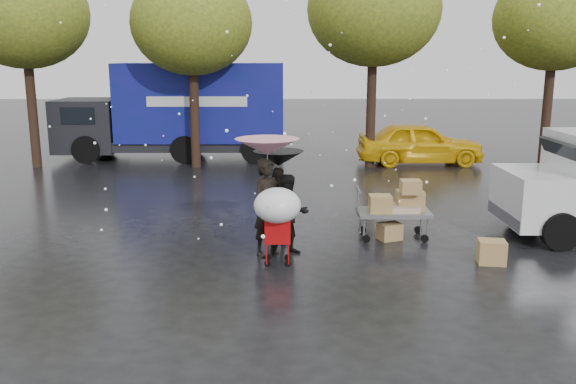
{
  "coord_description": "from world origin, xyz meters",
  "views": [
    {
      "loc": [
        -0.43,
        -10.79,
        3.72
      ],
      "look_at": [
        -0.37,
        1.0,
        1.1
      ],
      "focal_mm": 38.0,
      "sensor_mm": 36.0,
      "label": 1
    }
  ],
  "objects_px": {
    "vendor_cart": "(398,204)",
    "yellow_taxi": "(420,143)",
    "person_pink": "(268,207)",
    "shopping_cart": "(277,210)",
    "blue_truck": "(179,111)",
    "person_black": "(279,206)"
  },
  "relations": [
    {
      "from": "person_black",
      "to": "shopping_cart",
      "type": "height_order",
      "value": "person_black"
    },
    {
      "from": "vendor_cart",
      "to": "shopping_cart",
      "type": "height_order",
      "value": "shopping_cart"
    },
    {
      "from": "vendor_cart",
      "to": "yellow_taxi",
      "type": "relative_size",
      "value": 0.35
    },
    {
      "from": "person_pink",
      "to": "yellow_taxi",
      "type": "bearing_deg",
      "value": 19.75
    },
    {
      "from": "vendor_cart",
      "to": "yellow_taxi",
      "type": "xyz_separation_m",
      "value": [
        2.42,
        9.04,
        0.02
      ]
    },
    {
      "from": "blue_truck",
      "to": "shopping_cart",
      "type": "bearing_deg",
      "value": -72.76
    },
    {
      "from": "shopping_cart",
      "to": "yellow_taxi",
      "type": "xyz_separation_m",
      "value": [
        4.9,
        10.8,
        -0.32
      ]
    },
    {
      "from": "person_black",
      "to": "vendor_cart",
      "type": "bearing_deg",
      "value": -146.77
    },
    {
      "from": "vendor_cart",
      "to": "person_black",
      "type": "bearing_deg",
      "value": -171.17
    },
    {
      "from": "person_black",
      "to": "shopping_cart",
      "type": "bearing_deg",
      "value": 114.08
    },
    {
      "from": "blue_truck",
      "to": "person_pink",
      "type": "bearing_deg",
      "value": -72.64
    },
    {
      "from": "shopping_cart",
      "to": "blue_truck",
      "type": "bearing_deg",
      "value": 107.24
    },
    {
      "from": "person_pink",
      "to": "shopping_cart",
      "type": "xyz_separation_m",
      "value": [
        0.19,
        -0.71,
        0.13
      ]
    },
    {
      "from": "person_pink",
      "to": "blue_truck",
      "type": "height_order",
      "value": "blue_truck"
    },
    {
      "from": "shopping_cart",
      "to": "blue_truck",
      "type": "relative_size",
      "value": 0.18
    },
    {
      "from": "shopping_cart",
      "to": "yellow_taxi",
      "type": "relative_size",
      "value": 0.34
    },
    {
      "from": "vendor_cart",
      "to": "yellow_taxi",
      "type": "bearing_deg",
      "value": 75.03
    },
    {
      "from": "person_pink",
      "to": "person_black",
      "type": "distance_m",
      "value": 0.72
    },
    {
      "from": "person_black",
      "to": "blue_truck",
      "type": "bearing_deg",
      "value": -46.26
    },
    {
      "from": "vendor_cart",
      "to": "yellow_taxi",
      "type": "height_order",
      "value": "yellow_taxi"
    },
    {
      "from": "person_pink",
      "to": "shopping_cart",
      "type": "distance_m",
      "value": 0.74
    },
    {
      "from": "person_pink",
      "to": "vendor_cart",
      "type": "xyz_separation_m",
      "value": [
        2.68,
        1.06,
        -0.21
      ]
    }
  ]
}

